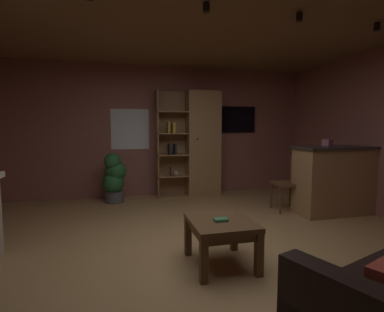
{
  "coord_description": "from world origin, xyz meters",
  "views": [
    {
      "loc": [
        -0.86,
        -3.04,
        1.39
      ],
      "look_at": [
        0.0,
        0.4,
        1.05
      ],
      "focal_mm": 27.73,
      "sensor_mm": 36.0,
      "label": 1
    }
  ],
  "objects_px": {
    "tissue_box": "(327,143)",
    "table_book_0": "(221,220)",
    "coffee_table": "(221,229)",
    "dining_chair": "(291,179)",
    "bookshelf_cabinet": "(199,144)",
    "potted_floor_plant": "(114,177)",
    "wall_mounted_tv": "(233,119)",
    "kitchen_bar_counter": "(341,180)"
  },
  "relations": [
    {
      "from": "table_book_0",
      "to": "tissue_box",
      "type": "bearing_deg",
      "value": 31.09
    },
    {
      "from": "potted_floor_plant",
      "to": "wall_mounted_tv",
      "type": "xyz_separation_m",
      "value": [
        2.53,
        0.42,
        1.09
      ]
    },
    {
      "from": "kitchen_bar_counter",
      "to": "wall_mounted_tv",
      "type": "relative_size",
      "value": 1.54
    },
    {
      "from": "coffee_table",
      "to": "dining_chair",
      "type": "bearing_deg",
      "value": 41.56
    },
    {
      "from": "coffee_table",
      "to": "kitchen_bar_counter",
      "type": "bearing_deg",
      "value": 26.94
    },
    {
      "from": "coffee_table",
      "to": "table_book_0",
      "type": "xyz_separation_m",
      "value": [
        -0.01,
        -0.04,
        0.1
      ]
    },
    {
      "from": "coffee_table",
      "to": "dining_chair",
      "type": "height_order",
      "value": "dining_chair"
    },
    {
      "from": "table_book_0",
      "to": "dining_chair",
      "type": "relative_size",
      "value": 0.15
    },
    {
      "from": "tissue_box",
      "to": "coffee_table",
      "type": "distance_m",
      "value": 2.77
    },
    {
      "from": "tissue_box",
      "to": "potted_floor_plant",
      "type": "bearing_deg",
      "value": 155.43
    },
    {
      "from": "kitchen_bar_counter",
      "to": "tissue_box",
      "type": "relative_size",
      "value": 12.79
    },
    {
      "from": "kitchen_bar_counter",
      "to": "coffee_table",
      "type": "xyz_separation_m",
      "value": [
        -2.51,
        -1.28,
        -0.17
      ]
    },
    {
      "from": "kitchen_bar_counter",
      "to": "wall_mounted_tv",
      "type": "bearing_deg",
      "value": 117.51
    },
    {
      "from": "bookshelf_cabinet",
      "to": "wall_mounted_tv",
      "type": "relative_size",
      "value": 2.14
    },
    {
      "from": "table_book_0",
      "to": "dining_chair",
      "type": "xyz_separation_m",
      "value": [
        1.82,
        1.64,
        0.05
      ]
    },
    {
      "from": "coffee_table",
      "to": "potted_floor_plant",
      "type": "bearing_deg",
      "value": 110.36
    },
    {
      "from": "bookshelf_cabinet",
      "to": "kitchen_bar_counter",
      "type": "distance_m",
      "value": 2.68
    },
    {
      "from": "dining_chair",
      "to": "potted_floor_plant",
      "type": "xyz_separation_m",
      "value": [
        -2.88,
        1.29,
        -0.05
      ]
    },
    {
      "from": "dining_chair",
      "to": "potted_floor_plant",
      "type": "height_order",
      "value": "potted_floor_plant"
    },
    {
      "from": "wall_mounted_tv",
      "to": "coffee_table",
      "type": "bearing_deg",
      "value": -113.69
    },
    {
      "from": "bookshelf_cabinet",
      "to": "coffee_table",
      "type": "distance_m",
      "value": 3.24
    },
    {
      "from": "bookshelf_cabinet",
      "to": "tissue_box",
      "type": "height_order",
      "value": "bookshelf_cabinet"
    },
    {
      "from": "wall_mounted_tv",
      "to": "kitchen_bar_counter",
      "type": "bearing_deg",
      "value": -62.49
    },
    {
      "from": "kitchen_bar_counter",
      "to": "dining_chair",
      "type": "relative_size",
      "value": 1.67
    },
    {
      "from": "bookshelf_cabinet",
      "to": "table_book_0",
      "type": "xyz_separation_m",
      "value": [
        -0.63,
        -3.14,
        -0.57
      ]
    },
    {
      "from": "table_book_0",
      "to": "bookshelf_cabinet",
      "type": "bearing_deg",
      "value": 78.6
    },
    {
      "from": "coffee_table",
      "to": "wall_mounted_tv",
      "type": "xyz_separation_m",
      "value": [
        1.45,
        3.31,
        1.19
      ]
    },
    {
      "from": "kitchen_bar_counter",
      "to": "potted_floor_plant",
      "type": "xyz_separation_m",
      "value": [
        -3.59,
        1.61,
        -0.07
      ]
    },
    {
      "from": "kitchen_bar_counter",
      "to": "coffee_table",
      "type": "relative_size",
      "value": 2.21
    },
    {
      "from": "tissue_box",
      "to": "dining_chair",
      "type": "height_order",
      "value": "tissue_box"
    },
    {
      "from": "table_book_0",
      "to": "dining_chair",
      "type": "bearing_deg",
      "value": 41.97
    },
    {
      "from": "dining_chair",
      "to": "potted_floor_plant",
      "type": "relative_size",
      "value": 0.99
    },
    {
      "from": "coffee_table",
      "to": "table_book_0",
      "type": "relative_size",
      "value": 5.18
    },
    {
      "from": "coffee_table",
      "to": "wall_mounted_tv",
      "type": "bearing_deg",
      "value": 66.31
    },
    {
      "from": "table_book_0",
      "to": "wall_mounted_tv",
      "type": "distance_m",
      "value": 3.81
    },
    {
      "from": "bookshelf_cabinet",
      "to": "potted_floor_plant",
      "type": "height_order",
      "value": "bookshelf_cabinet"
    },
    {
      "from": "tissue_box",
      "to": "wall_mounted_tv",
      "type": "height_order",
      "value": "wall_mounted_tv"
    },
    {
      "from": "kitchen_bar_counter",
      "to": "wall_mounted_tv",
      "type": "distance_m",
      "value": 2.51
    },
    {
      "from": "tissue_box",
      "to": "table_book_0",
      "type": "xyz_separation_m",
      "value": [
        -2.3,
        -1.39,
        -0.67
      ]
    },
    {
      "from": "kitchen_bar_counter",
      "to": "dining_chair",
      "type": "xyz_separation_m",
      "value": [
        -0.71,
        0.32,
        -0.02
      ]
    },
    {
      "from": "dining_chair",
      "to": "wall_mounted_tv",
      "type": "xyz_separation_m",
      "value": [
        -0.35,
        1.71,
        1.04
      ]
    },
    {
      "from": "bookshelf_cabinet",
      "to": "potted_floor_plant",
      "type": "bearing_deg",
      "value": -172.83
    }
  ]
}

